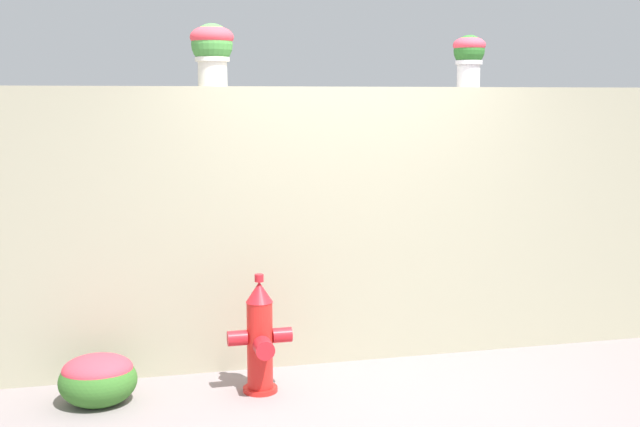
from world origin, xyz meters
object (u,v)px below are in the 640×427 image
potted_plant_2 (469,55)px  fire_hydrant (260,340)px  potted_plant_1 (212,48)px  flower_bush_left (98,377)px

potted_plant_2 → fire_hydrant: bearing=-160.5°
potted_plant_2 → fire_hydrant: size_ratio=0.48×
potted_plant_2 → fire_hydrant: (-1.73, -0.61, -1.93)m
potted_plant_1 → fire_hydrant: (0.21, -0.64, -1.96)m
potted_plant_2 → fire_hydrant: 2.66m
potted_plant_1 → flower_bush_left: potted_plant_1 is taller
flower_bush_left → potted_plant_1: bearing=35.2°
potted_plant_1 → fire_hydrant: size_ratio=0.54×
potted_plant_1 → flower_bush_left: 2.38m
potted_plant_2 → flower_bush_left: size_ratio=0.78×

